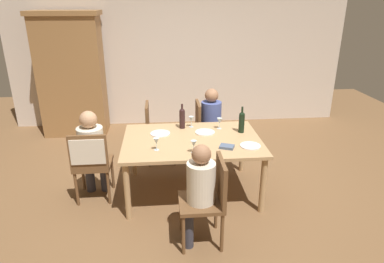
{
  "coord_description": "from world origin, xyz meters",
  "views": [
    {
      "loc": [
        -0.36,
        -3.89,
        2.37
      ],
      "look_at": [
        0.0,
        0.0,
        0.85
      ],
      "focal_mm": 32.04,
      "sensor_mm": 36.0,
      "label": 1
    }
  ],
  "objects_px": {
    "person_man_guest": "(213,119)",
    "armoire_cabinet": "(72,74)",
    "person_woman_host": "(198,187)",
    "wine_glass_far": "(191,119)",
    "wine_glass_near_left": "(156,142)",
    "chair_far_left": "(155,128)",
    "dinner_plate_guest_right": "(205,132)",
    "chair_far_right": "(205,127)",
    "dinner_plate_guest_left": "(250,146)",
    "wine_glass_near_right": "(194,144)",
    "chair_near": "(210,196)",
    "wine_glass_centre": "(219,121)",
    "person_man_bearded": "(92,148)",
    "chair_left_end": "(90,158)",
    "dinner_plate_host": "(160,133)",
    "wine_bottle_dark_red": "(242,121)",
    "dining_table": "(192,145)",
    "wine_bottle_tall_green": "(182,118)"
  },
  "relations": [
    {
      "from": "wine_glass_centre",
      "to": "chair_left_end",
      "type": "bearing_deg",
      "value": -164.46
    },
    {
      "from": "chair_far_right",
      "to": "person_man_guest",
      "type": "xyz_separation_m",
      "value": [
        0.11,
        -0.0,
        0.12
      ]
    },
    {
      "from": "wine_glass_centre",
      "to": "dinner_plate_guest_right",
      "type": "height_order",
      "value": "wine_glass_centre"
    },
    {
      "from": "person_man_bearded",
      "to": "person_man_guest",
      "type": "relative_size",
      "value": 1.01
    },
    {
      "from": "chair_far_right",
      "to": "wine_glass_centre",
      "type": "relative_size",
      "value": 6.17
    },
    {
      "from": "chair_left_end",
      "to": "dinner_plate_guest_right",
      "type": "distance_m",
      "value": 1.46
    },
    {
      "from": "chair_left_end",
      "to": "dinner_plate_guest_right",
      "type": "relative_size",
      "value": 3.6
    },
    {
      "from": "armoire_cabinet",
      "to": "wine_glass_near_right",
      "type": "relative_size",
      "value": 14.63
    },
    {
      "from": "chair_far_left",
      "to": "wine_glass_far",
      "type": "bearing_deg",
      "value": 42.26
    },
    {
      "from": "chair_near",
      "to": "wine_glass_near_right",
      "type": "height_order",
      "value": "chair_near"
    },
    {
      "from": "person_woman_host",
      "to": "person_man_guest",
      "type": "bearing_deg",
      "value": -12.52
    },
    {
      "from": "dinner_plate_host",
      "to": "chair_near",
      "type": "bearing_deg",
      "value": -67.98
    },
    {
      "from": "wine_bottle_tall_green",
      "to": "wine_glass_near_right",
      "type": "xyz_separation_m",
      "value": [
        0.08,
        -0.8,
        -0.04
      ]
    },
    {
      "from": "dinner_plate_guest_right",
      "to": "wine_glass_near_left",
      "type": "bearing_deg",
      "value": -141.87
    },
    {
      "from": "wine_glass_far",
      "to": "dinner_plate_host",
      "type": "distance_m",
      "value": 0.48
    },
    {
      "from": "chair_left_end",
      "to": "dinner_plate_guest_left",
      "type": "bearing_deg",
      "value": -4.82
    },
    {
      "from": "wine_glass_near_left",
      "to": "wine_glass_near_right",
      "type": "bearing_deg",
      "value": -15.27
    },
    {
      "from": "armoire_cabinet",
      "to": "wine_glass_near_left",
      "type": "relative_size",
      "value": 14.63
    },
    {
      "from": "person_man_guest",
      "to": "wine_glass_near_left",
      "type": "distance_m",
      "value": 1.53
    },
    {
      "from": "wine_glass_near_right",
      "to": "chair_far_right",
      "type": "bearing_deg",
      "value": 77.26
    },
    {
      "from": "armoire_cabinet",
      "to": "wine_glass_far",
      "type": "xyz_separation_m",
      "value": [
        1.97,
        -1.92,
        -0.25
      ]
    },
    {
      "from": "chair_near",
      "to": "chair_far_right",
      "type": "relative_size",
      "value": 1.0
    },
    {
      "from": "wine_glass_centre",
      "to": "wine_glass_far",
      "type": "relative_size",
      "value": 1.0
    },
    {
      "from": "chair_far_left",
      "to": "wine_bottle_dark_red",
      "type": "xyz_separation_m",
      "value": [
        1.12,
        -0.8,
        0.36
      ]
    },
    {
      "from": "chair_near",
      "to": "wine_glass_centre",
      "type": "bearing_deg",
      "value": -13.35
    },
    {
      "from": "chair_near",
      "to": "dinner_plate_host",
      "type": "relative_size",
      "value": 3.65
    },
    {
      "from": "person_man_bearded",
      "to": "wine_glass_near_left",
      "type": "height_order",
      "value": "person_man_bearded"
    },
    {
      "from": "chair_far_left",
      "to": "wine_glass_near_right",
      "type": "distance_m",
      "value": 1.48
    },
    {
      "from": "chair_left_end",
      "to": "person_man_guest",
      "type": "bearing_deg",
      "value": 33.89
    },
    {
      "from": "armoire_cabinet",
      "to": "person_woman_host",
      "type": "height_order",
      "value": "armoire_cabinet"
    },
    {
      "from": "wine_glass_far",
      "to": "dinner_plate_guest_left",
      "type": "height_order",
      "value": "wine_glass_far"
    },
    {
      "from": "dining_table",
      "to": "wine_glass_centre",
      "type": "relative_size",
      "value": 11.35
    },
    {
      "from": "person_man_bearded",
      "to": "wine_glass_far",
      "type": "height_order",
      "value": "person_man_bearded"
    },
    {
      "from": "chair_far_right",
      "to": "dinner_plate_guest_left",
      "type": "height_order",
      "value": "chair_far_right"
    },
    {
      "from": "dinner_plate_guest_left",
      "to": "chair_far_right",
      "type": "bearing_deg",
      "value": 106.39
    },
    {
      "from": "wine_bottle_tall_green",
      "to": "wine_glass_centre",
      "type": "relative_size",
      "value": 2.24
    },
    {
      "from": "dinner_plate_guest_left",
      "to": "dinner_plate_guest_right",
      "type": "relative_size",
      "value": 0.94
    },
    {
      "from": "chair_far_right",
      "to": "chair_left_end",
      "type": "bearing_deg",
      "value": -54.18
    },
    {
      "from": "person_woman_host",
      "to": "wine_glass_far",
      "type": "height_order",
      "value": "person_woman_host"
    },
    {
      "from": "armoire_cabinet",
      "to": "person_woman_host",
      "type": "bearing_deg",
      "value": -59.92
    },
    {
      "from": "wine_glass_far",
      "to": "dinner_plate_guest_right",
      "type": "height_order",
      "value": "wine_glass_far"
    },
    {
      "from": "person_man_guest",
      "to": "wine_glass_near_left",
      "type": "xyz_separation_m",
      "value": [
        -0.84,
        -1.26,
        0.2
      ]
    },
    {
      "from": "person_woman_host",
      "to": "wine_bottle_tall_green",
      "type": "distance_m",
      "value": 1.4
    },
    {
      "from": "person_man_guest",
      "to": "armoire_cabinet",
      "type": "bearing_deg",
      "value": -120.22
    },
    {
      "from": "wine_glass_centre",
      "to": "wine_glass_near_right",
      "type": "bearing_deg",
      "value": -119.49
    },
    {
      "from": "person_man_guest",
      "to": "dinner_plate_guest_left",
      "type": "distance_m",
      "value": 1.28
    },
    {
      "from": "chair_near",
      "to": "wine_glass_near_left",
      "type": "bearing_deg",
      "value": 37.38
    },
    {
      "from": "chair_far_left",
      "to": "person_man_guest",
      "type": "height_order",
      "value": "person_man_guest"
    },
    {
      "from": "wine_glass_centre",
      "to": "wine_glass_near_right",
      "type": "height_order",
      "value": "same"
    },
    {
      "from": "person_woman_host",
      "to": "wine_bottle_dark_red",
      "type": "height_order",
      "value": "wine_bottle_dark_red"
    }
  ]
}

